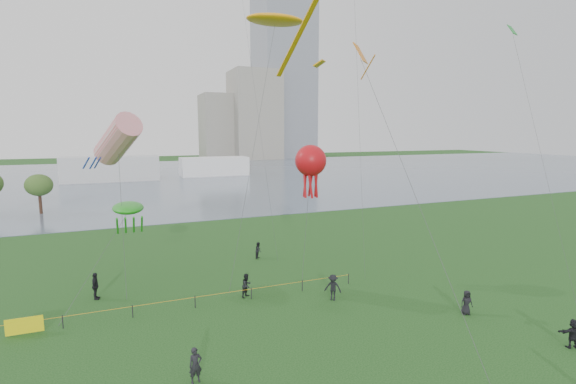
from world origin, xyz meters
name	(u,v)px	position (x,y,z in m)	size (l,w,h in m)	color
lake	(161,177)	(0.00, 100.00, 0.02)	(400.00, 120.00, 0.08)	slate
tower	(283,24)	(62.00, 168.00, 60.00)	(24.00, 24.00, 120.00)	slate
building_mid	(255,115)	(46.00, 162.00, 19.00)	(20.00, 20.00, 38.00)	gray
building_low	(220,127)	(32.00, 168.00, 14.00)	(16.00, 18.00, 28.00)	gray
pavilion_left	(111,169)	(-12.00, 95.00, 3.00)	(22.00, 8.00, 6.00)	silver
pavilion_right	(214,166)	(14.00, 98.00, 2.50)	(18.00, 7.00, 5.00)	white
fence	(96,315)	(-11.96, 12.45, 0.55)	(24.07, 0.07, 1.05)	black
spectator_a	(247,285)	(-2.03, 12.97, 0.87)	(0.84, 0.66, 1.73)	black
spectator_b	(333,287)	(3.49, 10.09, 0.94)	(1.21, 0.70, 1.88)	black
spectator_c	(95,286)	(-12.18, 16.60, 0.98)	(1.15, 0.48, 1.96)	black
spectator_d	(467,302)	(10.52, 4.73, 0.80)	(0.79, 0.51, 1.61)	black
spectator_e	(573,334)	(12.68, -0.80, 0.83)	(1.53, 0.49, 1.65)	black
spectator_f	(195,365)	(-7.28, 3.83, 0.87)	(0.63, 0.42, 1.74)	black
spectator_g	(259,250)	(1.66, 21.49, 0.79)	(0.76, 0.59, 1.57)	black
kite_stingray	(276,21)	(1.95, 17.39, 20.58)	(7.47, 9.96, 21.05)	#3F3F42
kite_windsock	(118,140)	(-10.14, 18.38, 11.33)	(4.36, 5.37, 13.33)	#3F3F42
kite_creature	(128,208)	(-9.69, 18.07, 6.21)	(5.61, 7.26, 6.65)	#3F3F42
kite_octopus	(311,161)	(3.71, 14.44, 9.62)	(2.45, 2.45, 10.90)	#3F3F42
kite_delta	(366,67)	(4.66, 8.35, 15.95)	(1.50, 12.50, 17.51)	#3F3F42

